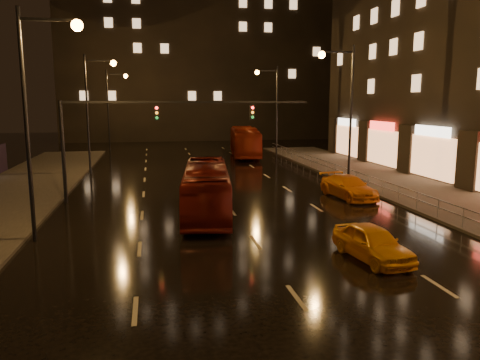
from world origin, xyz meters
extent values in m
plane|color=black|center=(0.00, 20.00, 0.00)|extent=(140.00, 140.00, 0.00)
cube|color=#38332D|center=(13.50, 15.00, 0.07)|extent=(7.00, 70.00, 0.15)
cube|color=black|center=(4.00, 72.00, 18.00)|extent=(44.00, 16.00, 36.00)
cylinder|color=black|center=(-9.60, 20.00, 3.10)|extent=(0.22, 0.22, 6.20)
cube|color=black|center=(-2.00, 20.00, 6.10)|extent=(15.20, 0.14, 0.14)
cube|color=black|center=(-4.00, 20.00, 5.45)|extent=(0.32, 0.18, 0.95)
cube|color=black|center=(2.00, 20.00, 5.45)|extent=(0.32, 0.18, 0.95)
sphere|color=#FF1E19|center=(-4.00, 19.88, 5.75)|extent=(0.18, 0.18, 0.18)
cylinder|color=#99999E|center=(10.20, 44.00, 0.65)|extent=(0.04, 0.04, 1.00)
cube|color=#99999E|center=(10.20, 18.00, 1.10)|extent=(0.05, 56.00, 0.05)
cube|color=#99999E|center=(10.20, 18.00, 0.70)|extent=(0.05, 56.00, 0.05)
imported|color=#62130E|center=(-1.50, 15.62, 1.40)|extent=(3.52, 10.23, 2.79)
imported|color=maroon|center=(6.00, 42.40, 1.63)|extent=(4.18, 11.98, 3.27)
imported|color=orange|center=(4.00, 6.92, 0.69)|extent=(2.14, 4.21, 1.37)
imported|color=orange|center=(8.00, 18.32, 0.71)|extent=(2.63, 5.13, 1.43)
camera|label=1|loc=(-4.37, -9.40, 6.13)|focal=35.00mm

